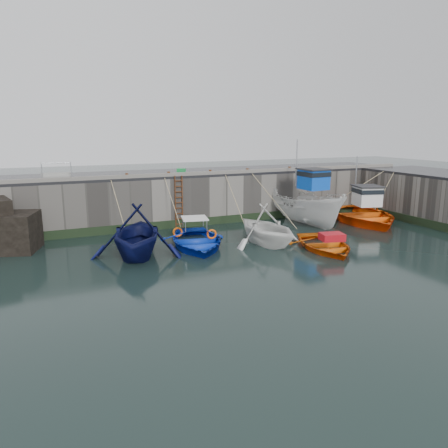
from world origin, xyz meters
name	(u,v)px	position (x,y,z in m)	size (l,w,h in m)	color
ground	(297,271)	(0.00, 0.00, 0.00)	(120.00, 120.00, 0.00)	black
quay_back	(195,196)	(0.00, 12.50, 1.50)	(30.00, 5.00, 3.00)	slate
road_back	(195,172)	(0.00, 12.50, 3.08)	(30.00, 5.00, 0.16)	black
kerb_back	(208,173)	(0.00, 10.15, 3.26)	(30.00, 0.30, 0.20)	slate
algae_back	(209,221)	(0.00, 9.96, 0.25)	(30.00, 0.08, 0.50)	black
algae_right	(446,228)	(11.96, 2.50, 0.25)	(0.08, 15.00, 0.50)	black
ladder	(179,202)	(-2.00, 9.91, 1.59)	(0.51, 0.08, 3.20)	#3F1E0F
boat_near_white	(138,255)	(-5.70, 5.12, 0.00)	(4.55, 5.27, 2.78)	#0A0E3E
boat_near_white_rope	(122,238)	(-5.70, 8.81, 0.00)	(0.04, 3.52, 3.10)	tan
boat_near_blue	(196,246)	(-2.55, 5.50, 0.00)	(3.79, 5.30, 1.10)	#0C2FB7
boat_near_blue_rope	(175,232)	(-2.55, 9.00, 0.00)	(0.04, 3.28, 3.10)	tan
boat_near_blacktrim	(266,244)	(0.98, 4.46, 0.00)	(3.97, 4.61, 2.43)	white
boat_near_blacktrim_rope	(233,228)	(0.98, 8.48, 0.00)	(0.04, 4.00, 3.10)	tan
boat_near_navy	(324,249)	(3.18, 2.36, 0.00)	(3.28, 4.59, 0.95)	#E75E0C
boat_near_navy_rope	(273,228)	(3.18, 7.43, 0.00)	(0.04, 5.76, 3.10)	tan
boat_far_white	(307,206)	(5.82, 7.82, 1.10)	(2.91, 6.93, 5.63)	silver
boat_far_orange	(362,214)	(9.49, 6.86, 0.49)	(7.02, 8.43, 4.51)	#FF590D
fish_crate	(181,171)	(-1.11, 12.00, 3.29)	(0.57, 0.41, 0.27)	#178339
railing	(56,176)	(-8.75, 11.25, 3.36)	(1.60, 1.05, 1.00)	#A5A8AD
bollard_a	(127,176)	(-5.00, 10.25, 3.30)	(0.18, 0.18, 0.28)	#3F1E0F
bollard_b	(169,174)	(-2.50, 10.25, 3.30)	(0.18, 0.18, 0.28)	#3F1E0F
bollard_c	(210,172)	(0.20, 10.25, 3.30)	(0.18, 0.18, 0.28)	#3F1E0F
bollard_d	(247,170)	(2.80, 10.25, 3.30)	(0.18, 0.18, 0.28)	#3F1E0F
bollard_e	(290,169)	(6.00, 10.25, 3.30)	(0.18, 0.18, 0.28)	#3F1E0F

